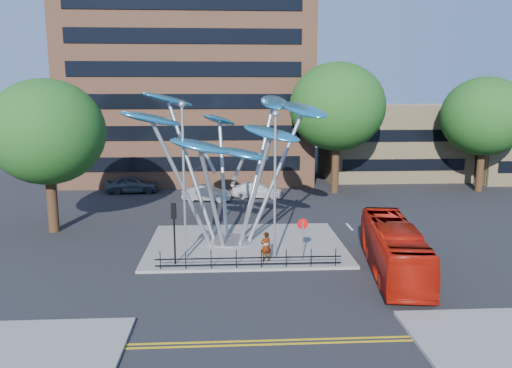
{
  "coord_description": "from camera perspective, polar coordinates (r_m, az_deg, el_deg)",
  "views": [
    {
      "loc": [
        -2.07,
        -23.74,
        9.5
      ],
      "look_at": [
        -0.48,
        4.0,
        4.29
      ],
      "focal_mm": 35.0,
      "sensor_mm": 36.0,
      "label": 1
    }
  ],
  "objects": [
    {
      "name": "pedestrian",
      "position": [
        27.85,
        1.13,
        -7.16
      ],
      "size": [
        0.7,
        0.56,
        1.69
      ],
      "primitive_type": "imported",
      "rotation": [
        0.0,
        0.0,
        3.42
      ],
      "color": "gray",
      "rests_on": "traffic_island"
    },
    {
      "name": "traffic_island",
      "position": [
        31.22,
        -1.16,
        -6.95
      ],
      "size": [
        12.0,
        9.0,
        0.15
      ],
      "primitive_type": "cube",
      "color": "slate",
      "rests_on": "ground"
    },
    {
      "name": "street_lamp_left",
      "position": [
        27.66,
        -8.28,
        1.9
      ],
      "size": [
        0.36,
        0.36,
        8.8
      ],
      "color": "#9EA0A5",
      "rests_on": "traffic_island"
    },
    {
      "name": "traffic_light_island",
      "position": [
        27.29,
        -9.35,
        -4.13
      ],
      "size": [
        0.28,
        0.18,
        3.42
      ],
      "color": "black",
      "rests_on": "traffic_island"
    },
    {
      "name": "low_building_near",
      "position": [
        56.96,
        15.29,
        4.71
      ],
      "size": [
        15.0,
        8.0,
        8.0
      ],
      "primitive_type": "cube",
      "color": "tan",
      "rests_on": "ground"
    },
    {
      "name": "ground",
      "position": [
        25.65,
        1.62,
        -11.11
      ],
      "size": [
        120.0,
        120.0,
        0.0
      ],
      "primitive_type": "plane",
      "color": "black",
      "rests_on": "ground"
    },
    {
      "name": "parked_car_right",
      "position": [
        44.96,
        0.14,
        -0.69
      ],
      "size": [
        4.82,
        2.25,
        1.36
      ],
      "primitive_type": "imported",
      "rotation": [
        0.0,
        0.0,
        1.5
      ],
      "color": "silver",
      "rests_on": "ground"
    },
    {
      "name": "parked_car_left",
      "position": [
        48.38,
        -13.94,
        -0.02
      ],
      "size": [
        4.92,
        2.16,
        1.65
      ],
      "primitive_type": "imported",
      "rotation": [
        0.0,
        0.0,
        1.62
      ],
      "color": "#42464A",
      "rests_on": "ground"
    },
    {
      "name": "tree_left",
      "position": [
        35.89,
        -22.79,
        5.48
      ],
      "size": [
        7.6,
        7.6,
        10.32
      ],
      "color": "black",
      "rests_on": "ground"
    },
    {
      "name": "pedestrian_railing_front",
      "position": [
        26.99,
        -0.83,
        -8.74
      ],
      "size": [
        10.0,
        0.06,
        1.0
      ],
      "color": "black",
      "rests_on": "traffic_island"
    },
    {
      "name": "double_yellow_near",
      "position": [
        20.23,
        3.13,
        -17.39
      ],
      "size": [
        40.0,
        0.12,
        0.01
      ],
      "primitive_type": "cube",
      "color": "gold",
      "rests_on": "ground"
    },
    {
      "name": "street_lamp_right",
      "position": [
        27.22,
        2.19,
        1.3
      ],
      "size": [
        0.36,
        0.36,
        8.3
      ],
      "color": "#9EA0A5",
      "rests_on": "traffic_island"
    },
    {
      "name": "no_entry_sign_island",
      "position": [
        27.66,
        5.34,
        -5.55
      ],
      "size": [
        0.6,
        0.1,
        2.45
      ],
      "color": "#9EA0A5",
      "rests_on": "traffic_island"
    },
    {
      "name": "brick_tower",
      "position": [
        56.15,
        -7.57,
        16.15
      ],
      "size": [
        25.0,
        15.0,
        30.0
      ],
      "primitive_type": "cube",
      "color": "#925B3F",
      "rests_on": "ground"
    },
    {
      "name": "double_yellow_far",
      "position": [
        19.96,
        3.23,
        -17.79
      ],
      "size": [
        40.0,
        0.12,
        0.01
      ],
      "primitive_type": "cube",
      "color": "gold",
      "rests_on": "ground"
    },
    {
      "name": "red_bus",
      "position": [
        27.42,
        15.44,
        -7.1
      ],
      "size": [
        3.55,
        9.8,
        2.67
      ],
      "primitive_type": "imported",
      "rotation": [
        0.0,
        0.0,
        -0.14
      ],
      "color": "#A81307",
      "rests_on": "ground"
    },
    {
      "name": "leaf_sculpture",
      "position": [
        30.53,
        -3.27,
        5.67
      ],
      "size": [
        12.72,
        9.54,
        9.51
      ],
      "color": "#9EA0A5",
      "rests_on": "traffic_island"
    },
    {
      "name": "tree_far",
      "position": [
        51.74,
        24.65,
        7.01
      ],
      "size": [
        8.0,
        8.0,
        10.81
      ],
      "color": "black",
      "rests_on": "ground"
    },
    {
      "name": "parked_car_mid",
      "position": [
        43.7,
        -5.67,
        -1.06
      ],
      "size": [
        4.33,
        2.01,
        1.38
      ],
      "primitive_type": "imported",
      "rotation": [
        0.0,
        0.0,
        1.44
      ],
      "color": "#B0B3B8",
      "rests_on": "ground"
    },
    {
      "name": "tree_right",
      "position": [
        46.86,
        9.25,
        8.7
      ],
      "size": [
        8.8,
        8.8,
        12.11
      ],
      "color": "black",
      "rests_on": "ground"
    }
  ]
}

